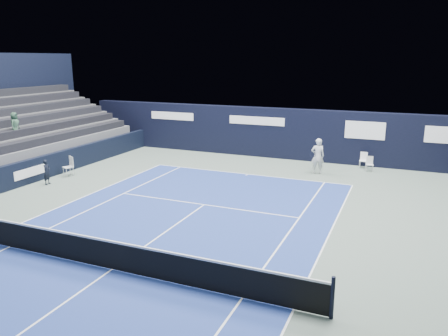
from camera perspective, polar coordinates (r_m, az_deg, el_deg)
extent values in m
plane|color=#546459|center=(15.13, -9.84, -9.77)|extent=(48.00, 48.00, 0.00)
cube|color=navy|center=(13.66, -14.45, -12.74)|extent=(10.97, 23.77, 0.01)
cube|color=white|center=(26.02, 17.72, 0.90)|extent=(0.41, 0.39, 0.04)
cube|color=white|center=(26.14, 17.81, 1.50)|extent=(0.40, 0.04, 0.47)
cylinder|color=white|center=(26.20, 18.10, 0.49)|extent=(0.02, 0.02, 0.42)
cylinder|color=white|center=(26.24, 17.36, 0.56)|extent=(0.02, 0.02, 0.42)
cylinder|color=white|center=(25.89, 18.01, 0.34)|extent=(0.02, 0.02, 0.42)
cylinder|color=white|center=(25.93, 17.26, 0.41)|extent=(0.02, 0.02, 0.42)
cube|color=silver|center=(25.35, 18.50, 0.42)|extent=(0.43, 0.42, 0.03)
cube|color=silver|center=(25.46, 18.49, 1.00)|extent=(0.36, 0.10, 0.44)
cylinder|color=silver|center=(25.56, 18.77, 0.06)|extent=(0.02, 0.02, 0.38)
cylinder|color=silver|center=(25.51, 18.07, 0.10)|extent=(0.02, 0.02, 0.38)
cylinder|color=silver|center=(25.27, 18.86, -0.10)|extent=(0.02, 0.02, 0.38)
cylinder|color=silver|center=(25.23, 18.16, -0.06)|extent=(0.02, 0.02, 0.38)
cube|color=silver|center=(24.52, -19.71, 0.10)|extent=(0.59, 0.58, 0.04)
cube|color=silver|center=(24.53, -19.32, 0.82)|extent=(0.43, 0.22, 0.54)
cylinder|color=silver|center=(24.47, -19.08, -0.45)|extent=(0.03, 0.03, 0.48)
cylinder|color=silver|center=(24.82, -19.45, -0.29)|extent=(0.03, 0.03, 0.48)
cylinder|color=silver|center=(24.33, -19.87, -0.60)|extent=(0.03, 0.03, 0.48)
cylinder|color=silver|center=(24.68, -20.23, -0.43)|extent=(0.03, 0.03, 0.48)
imported|color=black|center=(23.22, -22.13, -0.50)|extent=(0.38, 0.50, 1.25)
cube|color=white|center=(23.56, 3.12, -0.80)|extent=(10.97, 0.06, 0.00)
cube|color=white|center=(11.53, 9.09, -17.81)|extent=(0.06, 23.77, 0.00)
cube|color=white|center=(11.86, 2.37, -16.64)|extent=(0.06, 23.77, 0.00)
cube|color=white|center=(16.31, -26.23, -9.23)|extent=(0.06, 23.77, 0.00)
cube|color=white|center=(18.70, -2.60, -4.80)|extent=(8.23, 0.06, 0.00)
cube|color=white|center=(13.65, -14.45, -12.72)|extent=(0.06, 12.80, 0.00)
cube|color=white|center=(23.42, 2.99, -0.89)|extent=(0.06, 0.30, 0.00)
cylinder|color=black|center=(11.11, 13.97, -16.13)|extent=(0.10, 0.10, 1.10)
cube|color=black|center=(13.46, -14.57, -11.01)|extent=(12.80, 0.03, 0.86)
cube|color=white|center=(13.28, -14.69, -9.25)|extent=(12.80, 0.05, 0.06)
cube|color=black|center=(27.53, 6.42, 4.59)|extent=(26.00, 0.60, 3.10)
cube|color=silver|center=(29.85, -6.80, 6.77)|extent=(3.20, 0.02, 0.50)
cube|color=silver|center=(27.41, 4.26, 6.18)|extent=(3.60, 0.02, 0.50)
cube|color=silver|center=(26.14, 17.92, 4.70)|extent=(2.20, 0.02, 1.00)
cube|color=silver|center=(26.12, 26.69, 3.88)|extent=(1.80, 0.02, 0.90)
cube|color=black|center=(23.78, -24.23, -0.44)|extent=(0.30, 22.00, 1.20)
cube|color=silver|center=(23.66, -23.94, -0.48)|extent=(0.02, 2.00, 0.45)
cube|color=#535356|center=(24.82, -23.57, 0.73)|extent=(0.90, 16.00, 1.65)
cube|color=#525355|center=(25.43, -25.03, 1.40)|extent=(0.90, 16.00, 2.10)
cube|color=#48484B|center=(26.05, -26.42, 2.03)|extent=(0.90, 16.00, 2.55)
cube|color=black|center=(24.62, -23.80, 3.05)|extent=(0.63, 15.20, 0.40)
cube|color=black|center=(25.21, -25.32, 4.17)|extent=(0.63, 15.20, 0.40)
cube|color=black|center=(25.82, -26.77, 5.23)|extent=(0.63, 15.20, 0.40)
imported|color=#2E4D39|center=(25.06, -25.65, 5.12)|extent=(0.61, 0.74, 1.29)
imported|color=silver|center=(24.03, 12.13, 1.54)|extent=(0.82, 0.67, 1.93)
cylinder|color=black|center=(23.75, 11.65, 1.63)|extent=(0.03, 0.29, 0.13)
torus|color=black|center=(23.49, 11.54, 1.75)|extent=(0.30, 0.13, 0.29)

